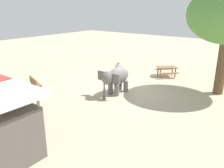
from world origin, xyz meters
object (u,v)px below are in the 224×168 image
Objects in this scene: wooden_bench at (35,84)px; elephant at (116,78)px; picnic_table_near at (167,69)px; market_stall_white at (6,131)px; person_handler at (119,71)px.

elephant is at bearing 49.06° from wooden_bench.
picnic_table_near is 13.29m from market_stall_white.
elephant is 5.68m from picnic_table_near.
market_stall_white reaches higher than picnic_table_near.
market_stall_white reaches higher than elephant.
person_handler is at bearing -147.91° from elephant.
wooden_bench is 0.58× the size of market_stall_white.
market_stall_white is (-0.84, 7.70, 0.06)m from elephant.
market_stall_white is at bearing -23.56° from wooden_bench.
market_stall_white is at bearing -23.79° from person_handler.
picnic_table_near is 0.84× the size of market_stall_white.
elephant is 1.15× the size of picnic_table_near.
elephant is 5.41m from wooden_bench.
person_handler is at bearing -78.59° from market_stall_white.
person_handler is 9.67m from market_stall_white.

